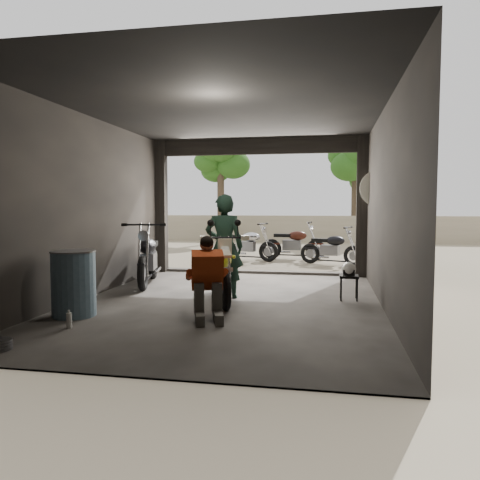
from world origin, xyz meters
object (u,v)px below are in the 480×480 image
(left_bike, at_px, (148,254))
(sign_post, at_px, (378,206))
(main_bike, at_px, (221,268))
(oil_drum, at_px, (74,284))
(rider, at_px, (224,247))
(outside_bike_a, at_px, (248,242))
(stool, at_px, (349,280))
(outside_bike_c, at_px, (331,246))
(mechanic, at_px, (208,281))
(outside_bike_b, at_px, (294,240))
(helmet, at_px, (349,269))

(left_bike, bearing_deg, sign_post, 2.77)
(main_bike, xyz_separation_m, oil_drum, (-1.88, -1.44, -0.10))
(main_bike, height_order, rider, rider)
(outside_bike_a, distance_m, stool, 6.16)
(stool, bearing_deg, rider, -174.67)
(outside_bike_a, bearing_deg, outside_bike_c, -88.55)
(left_bike, bearing_deg, outside_bike_a, 60.44)
(main_bike, bearing_deg, mechanic, -103.65)
(mechanic, xyz_separation_m, oil_drum, (-1.99, -0.12, -0.10))
(outside_bike_b, xyz_separation_m, sign_post, (2.09, -3.85, 1.05))
(stool, bearing_deg, sign_post, 73.39)
(helmet, bearing_deg, left_bike, 144.60)
(outside_bike_a, bearing_deg, outside_bike_b, -49.38)
(stool, bearing_deg, outside_bike_a, 116.15)
(sign_post, bearing_deg, outside_bike_c, 126.10)
(main_bike, bearing_deg, outside_bike_c, 52.93)
(outside_bike_a, distance_m, oil_drum, 7.60)
(rider, distance_m, helmet, 2.17)
(outside_bike_b, relative_size, helmet, 6.65)
(left_bike, relative_size, outside_bike_a, 1.14)
(rider, xyz_separation_m, mechanic, (0.13, -1.64, -0.34))
(helmet, bearing_deg, outside_bike_a, 94.18)
(outside_bike_c, distance_m, oil_drum, 7.88)
(main_bike, bearing_deg, sign_post, 26.98)
(outside_bike_c, bearing_deg, oil_drum, 171.19)
(outside_bike_a, bearing_deg, mechanic, -160.49)
(main_bike, xyz_separation_m, left_bike, (-1.88, 1.44, 0.06))
(mechanic, bearing_deg, left_bike, 107.18)
(helmet, bearing_deg, outside_bike_c, 71.17)
(left_bike, relative_size, outside_bike_b, 1.12)
(outside_bike_c, relative_size, mechanic, 1.37)
(helmet, bearing_deg, oil_drum, -176.11)
(sign_post, bearing_deg, outside_bike_b, 134.70)
(stool, height_order, sign_post, sign_post)
(outside_bike_c, distance_m, stool, 4.99)
(main_bike, height_order, helmet, main_bike)
(rider, bearing_deg, sign_post, -144.97)
(outside_bike_c, xyz_separation_m, sign_post, (0.96, -2.64, 1.09))
(outside_bike_a, xyz_separation_m, oil_drum, (-1.29, -7.49, -0.08))
(mechanic, distance_m, sign_post, 5.09)
(rider, distance_m, sign_post, 3.87)
(main_bike, height_order, outside_bike_c, main_bike)
(outside_bike_b, relative_size, sign_post, 0.71)
(sign_post, bearing_deg, oil_drum, -121.39)
(left_bike, bearing_deg, oil_drum, -103.93)
(rider, height_order, oil_drum, rider)
(sign_post, bearing_deg, main_bike, -118.49)
(main_bike, distance_m, stool, 2.19)
(outside_bike_c, distance_m, rider, 5.52)
(outside_bike_b, height_order, rider, rider)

